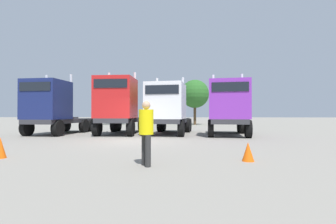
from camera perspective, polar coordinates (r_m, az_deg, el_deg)
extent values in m
plane|color=gray|center=(12.70, -8.64, -6.93)|extent=(200.00, 200.00, 0.00)
cube|color=#333338|center=(19.20, -23.99, -1.94)|extent=(2.63, 5.81, 0.30)
cube|color=navy|center=(17.82, -26.88, 2.58)|extent=(2.57, 2.47, 2.57)
cube|color=black|center=(16.95, -29.15, 5.34)|extent=(2.10, 0.20, 0.55)
cylinder|color=silver|center=(18.41, -22.12, 3.40)|extent=(0.19, 0.19, 3.17)
cylinder|color=silver|center=(19.44, -26.95, 3.21)|extent=(0.19, 0.19, 3.17)
cylinder|color=#333338|center=(20.26, -22.10, -1.27)|extent=(1.18, 1.18, 0.12)
cylinder|color=black|center=(16.83, -24.72, -3.55)|extent=(0.43, 1.06, 1.03)
cylinder|color=black|center=(18.13, -30.56, -3.31)|extent=(0.43, 1.06, 1.03)
cylinder|color=black|center=(19.73, -19.37, -3.12)|extent=(0.43, 1.06, 1.03)
cylinder|color=black|center=(20.84, -24.74, -2.97)|extent=(0.43, 1.06, 1.03)
cylinder|color=black|center=(20.71, -17.95, -3.01)|extent=(0.43, 1.06, 1.03)
cylinder|color=black|center=(21.77, -23.15, -2.87)|extent=(0.43, 1.06, 1.03)
cube|color=#333338|center=(17.94, -10.64, -1.82)|extent=(2.23, 5.98, 0.30)
cube|color=red|center=(16.28, -12.22, 3.28)|extent=(2.41, 2.48, 2.67)
cube|color=black|center=(15.17, -13.58, 6.65)|extent=(2.10, 0.05, 0.55)
cylinder|color=silver|center=(17.41, -7.91, 4.02)|extent=(0.18, 0.18, 3.27)
cylinder|color=silver|center=(17.91, -13.87, 3.90)|extent=(0.18, 0.18, 3.27)
cylinder|color=#333338|center=(19.20, -9.63, -1.11)|extent=(1.11, 1.11, 0.12)
cylinder|color=black|center=(15.47, -8.89, -3.72)|extent=(0.36, 1.11, 1.11)
cylinder|color=black|center=(16.12, -16.54, -3.58)|extent=(0.36, 1.11, 1.11)
cylinder|color=black|center=(19.06, -6.36, -3.13)|extent=(0.36, 1.11, 1.11)
cylinder|color=black|center=(19.58, -12.71, -3.05)|extent=(0.36, 1.11, 1.11)
cylinder|color=black|center=(20.14, -5.78, -2.99)|extent=(0.36, 1.11, 1.11)
cylinder|color=black|center=(20.64, -11.81, -2.92)|extent=(0.36, 1.11, 1.11)
cube|color=#333338|center=(17.58, 0.62, -2.01)|extent=(2.89, 6.25, 0.30)
cube|color=white|center=(15.89, -0.49, 2.59)|extent=(2.68, 2.82, 2.34)
cube|color=black|center=(14.67, -1.48, 5.38)|extent=(2.09, 0.29, 0.55)
cylinder|color=silver|center=(17.16, 3.56, 3.36)|extent=(0.20, 0.20, 2.94)
cylinder|color=silver|center=(17.50, -2.63, 3.29)|extent=(0.20, 0.20, 2.94)
cylinder|color=#333338|center=(18.88, 1.33, -1.28)|extent=(1.22, 1.22, 0.12)
cylinder|color=black|center=(15.14, 3.18, -3.89)|extent=(0.47, 1.10, 1.06)
cylinder|color=black|center=(15.58, -4.89, -3.79)|extent=(0.47, 1.10, 1.06)
cylinder|color=black|center=(18.84, 4.68, -3.23)|extent=(0.47, 1.10, 1.06)
cylinder|color=black|center=(19.20, -1.87, -3.18)|extent=(0.47, 1.10, 1.06)
cylinder|color=black|center=(19.93, 5.02, -3.08)|extent=(0.47, 1.10, 1.06)
cylinder|color=black|center=(20.27, -1.19, -3.04)|extent=(0.47, 1.10, 1.06)
cube|color=#333338|center=(17.11, 13.89, -2.01)|extent=(2.82, 5.87, 0.30)
cube|color=purple|center=(15.47, 14.25, 2.85)|extent=(2.65, 2.59, 2.41)
cube|color=black|center=(14.35, 14.56, 5.83)|extent=(2.09, 0.28, 0.55)
cylinder|color=silver|center=(16.89, 17.17, 3.59)|extent=(0.20, 0.20, 3.01)
cylinder|color=silver|center=(16.77, 10.70, 3.60)|extent=(0.20, 0.20, 3.01)
cylinder|color=#333338|center=(18.35, 13.66, -1.26)|extent=(1.22, 1.22, 0.12)
cylinder|color=black|center=(15.12, 18.56, -3.85)|extent=(0.47, 1.10, 1.07)
cylinder|color=black|center=(14.97, 10.17, -3.90)|extent=(0.47, 1.10, 1.07)
cylinder|color=black|center=(18.44, 17.08, -3.25)|extent=(0.47, 1.10, 1.07)
cylinder|color=black|center=(18.32, 10.22, -3.29)|extent=(0.47, 1.10, 1.07)
cylinder|color=black|center=(19.54, 16.71, -3.10)|extent=(0.47, 1.10, 1.07)
cylinder|color=black|center=(19.42, 10.24, -3.13)|extent=(0.47, 1.10, 1.07)
cylinder|color=#2C2C2C|center=(6.53, -4.80, -9.20)|extent=(0.22, 0.22, 0.86)
cylinder|color=#2C2C2C|center=(6.79, -5.63, -8.87)|extent=(0.22, 0.22, 0.86)
cylinder|color=yellow|center=(6.59, -5.22, -2.37)|extent=(0.54, 0.54, 0.68)
sphere|color=tan|center=(6.59, -5.21, 1.61)|extent=(0.23, 0.23, 0.23)
cone|color=#F2590C|center=(9.47, -35.08, -6.98)|extent=(0.36, 0.36, 0.67)
cone|color=#F2590C|center=(7.68, 18.52, -8.95)|extent=(0.36, 0.36, 0.57)
cylinder|color=#4C3823|center=(33.75, -12.58, -0.87)|extent=(0.36, 0.36, 2.44)
sphere|color=#286023|center=(33.85, -12.57, 3.95)|extent=(4.07, 4.07, 4.07)
cylinder|color=#4C3823|center=(36.98, 1.15, -1.10)|extent=(0.36, 0.36, 2.11)
sphere|color=#286023|center=(37.06, 1.15, 3.20)|extent=(4.31, 4.31, 4.31)
cylinder|color=#4C3823|center=(32.67, 6.41, -0.70)|extent=(0.36, 0.36, 2.65)
sphere|color=#286023|center=(32.79, 6.40, 4.31)|extent=(3.84, 3.84, 3.84)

